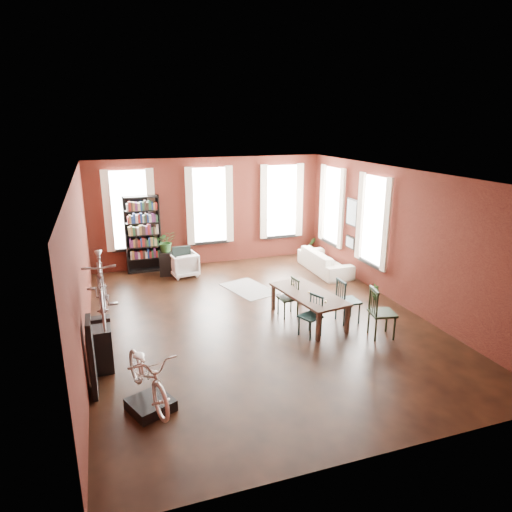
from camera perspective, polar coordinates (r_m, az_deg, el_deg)
name	(u,v)px	position (r m, az deg, el deg)	size (l,w,h in m)	color
room	(260,219)	(10.11, 0.48, 4.65)	(9.00, 9.04, 3.22)	black
dining_table	(308,307)	(10.07, 6.53, -6.34)	(0.87, 1.91, 0.65)	brown
dining_chair_a	(310,316)	(9.37, 6.81, -7.50)	(0.39, 0.39, 0.85)	#173330
dining_chair_b	(288,298)	(10.23, 4.02, -5.23)	(0.40, 0.40, 0.87)	black
dining_chair_c	(382,313)	(9.57, 15.51, -6.86)	(0.48, 0.48, 1.04)	#1D2F1C
dining_chair_d	(348,301)	(10.11, 11.44, -5.50)	(0.45, 0.45, 0.97)	#1B383B
bookshelf	(143,234)	(13.43, -13.94, 2.64)	(1.00, 0.32, 2.20)	black
white_armchair	(184,263)	(12.98, -9.04, -0.90)	(0.72, 0.67, 0.74)	white
cream_sofa	(325,258)	(13.35, 8.62, -0.21)	(2.08, 0.61, 0.81)	beige
striped_rug	(249,289)	(11.94, -0.89, -4.11)	(0.94, 1.50, 0.01)	black
bike_trainer	(151,405)	(7.46, -13.04, -17.66)	(0.60, 0.60, 0.17)	black
bike_wall_rack	(92,357)	(7.80, -19.84, -11.81)	(0.16, 0.60, 1.30)	black
console_table	(101,345)	(8.71, -18.85, -10.46)	(0.40, 0.80, 0.80)	black
plant_stand	(166,264)	(13.14, -11.18, -0.93)	(0.34, 0.34, 0.68)	black
plant_by_sofa	(311,251)	(14.98, 6.85, 0.63)	(0.33, 0.60, 0.27)	#2B5823
plant_small	(375,297)	(11.58, 14.65, -5.00)	(0.21, 0.41, 0.15)	#265321
bicycle_floor	(146,350)	(6.99, -13.63, -11.29)	(0.59, 0.89, 1.69)	silver
bicycle_hung	(99,266)	(7.23, -19.01, -1.22)	(0.47, 1.00, 1.66)	#A5A8AD
plant_on_stand	(166,244)	(13.01, -11.17, 1.53)	(0.54, 0.60, 0.46)	#265622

